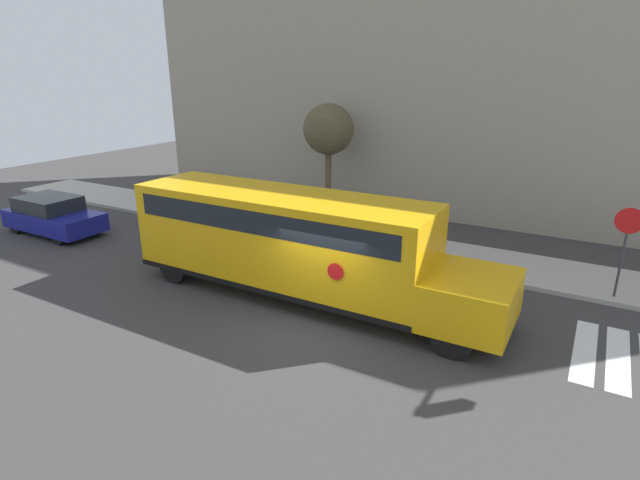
{
  "coord_description": "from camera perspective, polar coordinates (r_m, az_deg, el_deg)",
  "views": [
    {
      "loc": [
        5.81,
        -10.29,
        6.39
      ],
      "look_at": [
        -1.02,
        1.7,
        1.68
      ],
      "focal_mm": 28.0,
      "sensor_mm": 36.0,
      "label": 1
    }
  ],
  "objects": [
    {
      "name": "school_bus",
      "position": [
        14.45,
        -3.08,
        0.09
      ],
      "size": [
        11.19,
        2.57,
        3.06
      ],
      "color": "#EAA80F",
      "rests_on": "ground"
    },
    {
      "name": "building_backdrop",
      "position": [
        24.01,
        16.66,
        19.51
      ],
      "size": [
        32.0,
        4.0,
        13.95
      ],
      "color": "#9E937F",
      "rests_on": "ground"
    },
    {
      "name": "sidewalk_strip",
      "position": [
        18.85,
        9.98,
        -1.03
      ],
      "size": [
        44.0,
        3.0,
        0.15
      ],
      "color": "#B2ADA3",
      "rests_on": "ground"
    },
    {
      "name": "stop_sign",
      "position": [
        16.35,
        31.54,
        -0.02
      ],
      "size": [
        0.74,
        0.1,
        2.83
      ],
      "color": "#38383A",
      "rests_on": "ground"
    },
    {
      "name": "tree_near_sidewalk",
      "position": [
        22.51,
        0.98,
        12.4
      ],
      "size": [
        2.24,
        2.24,
        5.04
      ],
      "color": "brown",
      "rests_on": "ground"
    },
    {
      "name": "parked_car",
      "position": [
        23.19,
        -28.22,
        2.49
      ],
      "size": [
        4.31,
        1.89,
        1.52
      ],
      "color": "navy",
      "rests_on": "ground"
    },
    {
      "name": "ground_plane",
      "position": [
        13.43,
        0.21,
        -9.57
      ],
      "size": [
        60.0,
        60.0,
        0.0
      ],
      "primitive_type": "plane",
      "color": "#3A3838"
    }
  ]
}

